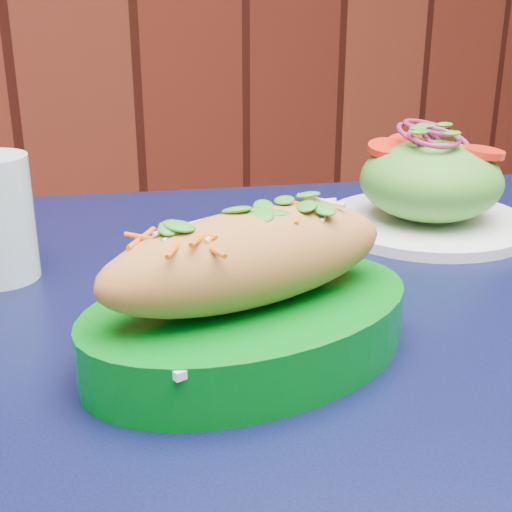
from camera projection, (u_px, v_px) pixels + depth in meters
name	position (u px, v px, depth m)	size (l,w,h in m)	color
cafe_table	(328.00, 384.00, 0.68)	(0.99, 0.99, 0.75)	black
banh_mi_basket	(249.00, 298.00, 0.53)	(0.29, 0.20, 0.12)	#006A11
salad_plate	(430.00, 188.00, 0.82)	(0.24, 0.24, 0.12)	white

